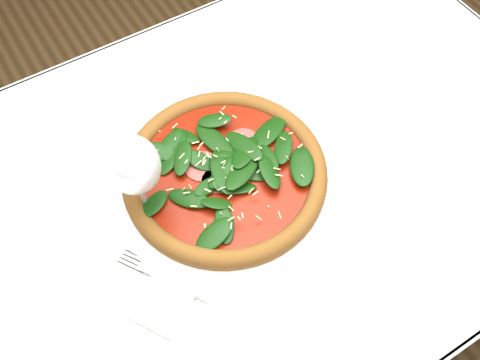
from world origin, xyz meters
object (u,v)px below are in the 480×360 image
napkin (176,284)px  plate (225,178)px  wine_glass (134,167)px  pizza (225,171)px

napkin → plate: bearing=37.5°
wine_glass → napkin: bearing=-98.1°
plate → wine_glass: bearing=174.2°
pizza → napkin: (-0.15, -0.12, -0.02)m
plate → pizza: size_ratio=0.88×
plate → wine_glass: size_ratio=2.07×
wine_glass → plate: bearing=-5.8°
wine_glass → napkin: size_ratio=1.23×
plate → pizza: 0.02m
pizza → napkin: pizza is taller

